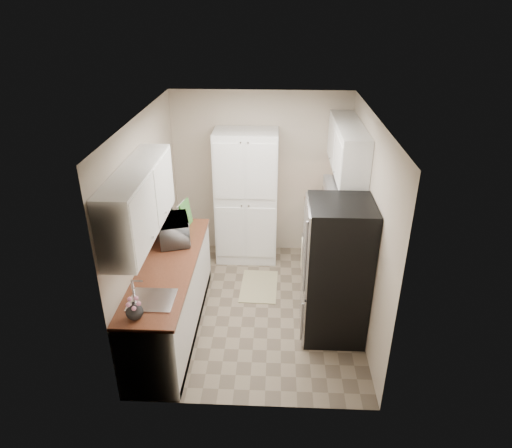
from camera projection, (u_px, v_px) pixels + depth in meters
The scene contains 16 objects.
ground at pixel (256, 307), 5.98m from camera, with size 3.20×3.20×0.00m, color #7A6B56.
room_shell at pixel (254, 193), 5.24m from camera, with size 2.64×3.24×2.52m.
pantry_cabinet at pixel (246, 197), 6.71m from camera, with size 0.90×0.55×2.00m, color white.
base_cabinet_left at pixel (171, 297), 5.44m from camera, with size 0.60×2.30×0.88m, color white.
countertop_left at pixel (168, 264), 5.23m from camera, with size 0.63×2.33×0.04m, color brown.
base_cabinet_right at pixel (326, 237), 6.80m from camera, with size 0.60×0.80×0.88m, color white.
countertop_right at pixel (328, 209), 6.60m from camera, with size 0.63×0.83×0.04m, color brown.
electric_range at pixel (330, 263), 6.07m from camera, with size 0.71×0.78×1.13m.
refrigerator at pixel (336, 271), 5.19m from camera, with size 0.70×0.72×1.70m, color #B7B7BC.
microwave at pixel (174, 230), 5.63m from camera, with size 0.54×0.37×0.30m, color #A3A4A7.
wine_bottle at pixel (172, 217), 5.96m from camera, with size 0.08×0.08×0.30m, color black.
flower_vase at pixel (134, 310), 4.30m from camera, with size 0.17×0.17×0.17m, color silver.
cutting_board at pixel (186, 214), 6.00m from camera, with size 0.02×0.28×0.34m, color #43943B.
toaster_oven at pixel (333, 200), 6.52m from camera, with size 0.34×0.43×0.25m, color #B1B0B5.
fruit_basket at pixel (335, 188), 6.46m from camera, with size 0.26×0.26×0.11m, color #FF9200, non-canonical shape.
kitchen_mat at pixel (259, 286), 6.41m from camera, with size 0.50×0.80×0.01m, color tan.
Camera 1 is at (0.23, -4.84, 3.67)m, focal length 32.00 mm.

